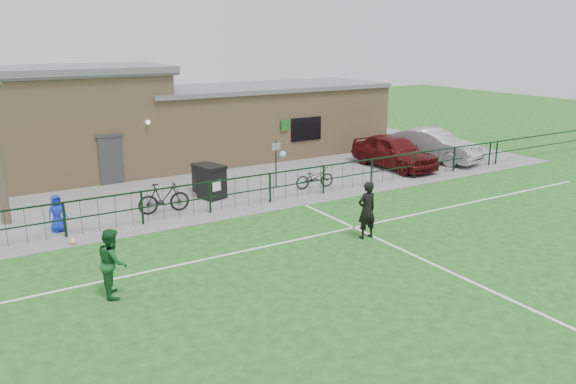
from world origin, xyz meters
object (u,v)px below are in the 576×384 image
wheelie_bin_left (212,183)px  bicycle_e (315,177)px  wheelie_bin_right (204,179)px  outfield_player (113,262)px  car_silver (433,145)px  ball_ground (73,241)px  spectator_child (57,213)px  sign_post (276,164)px  car_maroon (394,151)px  bicycle_d (164,198)px

wheelie_bin_left → bicycle_e: bearing=-26.4°
wheelie_bin_right → outfield_player: outfield_player is taller
car_silver → outfield_player: 19.45m
ball_ground → wheelie_bin_left: bearing=23.5°
car_silver → ball_ground: bearing=173.2°
bicycle_e → car_silver: bearing=-74.3°
car_silver → spectator_child: bearing=168.6°
sign_post → car_maroon: size_ratio=0.42×
ball_ground → car_maroon: bearing=10.5°
wheelie_bin_left → ball_ground: size_ratio=5.54×
wheelie_bin_left → outfield_player: bearing=-145.3°
ball_ground → wheelie_bin_right: bearing=31.0°
wheelie_bin_left → ball_ground: (-5.78, -2.52, -0.53)m
wheelie_bin_left → sign_post: 3.05m
wheelie_bin_right → outfield_player: 9.54m
wheelie_bin_left → bicycle_e: size_ratio=0.71×
wheelie_bin_right → ball_ground: bearing=-148.4°
bicycle_e → ball_ground: bicycle_e is taller
sign_post → bicycle_d: sign_post is taller
car_silver → ball_ground: size_ratio=22.08×
car_maroon → ball_ground: car_maroon is taller
wheelie_bin_left → car_maroon: size_ratio=0.26×
outfield_player → car_maroon: bearing=-54.5°
outfield_player → bicycle_d: bearing=-18.7°
sign_post → spectator_child: (-8.95, -1.17, -0.37)m
sign_post → wheelie_bin_right: bearing=163.5°
wheelie_bin_left → wheelie_bin_right: size_ratio=1.13×
wheelie_bin_right → bicycle_e: wheelie_bin_right is taller
car_silver → outfield_player: bearing=-174.5°
bicycle_e → outfield_player: bearing=126.9°
wheelie_bin_left → bicycle_d: size_ratio=0.66×
ball_ground → bicycle_d: bearing=25.0°
wheelie_bin_left → wheelie_bin_right: (0.08, 1.01, -0.07)m
outfield_player → sign_post: bearing=-40.6°
bicycle_e → wheelie_bin_right: bearing=73.0°
car_silver → bicycle_d: 14.85m
sign_post → car_silver: sign_post is taller
wheelie_bin_left → sign_post: bearing=-12.9°
bicycle_d → outfield_player: bearing=156.0°
sign_post → wheelie_bin_left: bearing=-177.3°
car_silver → wheelie_bin_left: bearing=166.1°
car_maroon → outfield_player: bearing=-157.0°
sign_post → car_maroon: 6.76m
spectator_child → ball_ground: (0.15, -1.49, -0.53)m
car_maroon → car_silver: car_silver is taller
car_silver → bicycle_e: car_silver is taller
wheelie_bin_right → outfield_player: size_ratio=0.63×
bicycle_e → bicycle_d: bearing=96.8°
bicycle_d → bicycle_e: (6.61, 0.05, -0.11)m
wheelie_bin_left → ball_ground: wheelie_bin_left is taller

